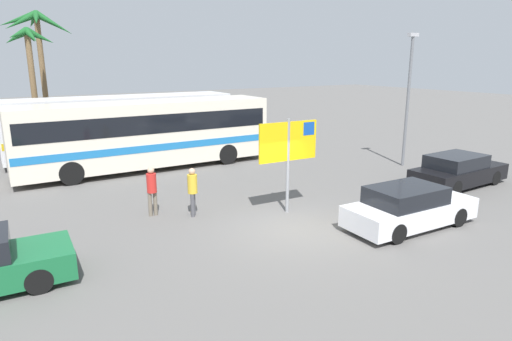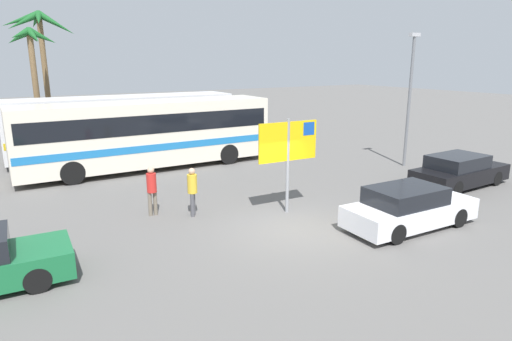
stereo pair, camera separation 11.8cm
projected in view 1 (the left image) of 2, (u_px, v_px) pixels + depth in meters
ground at (292, 230)px, 13.48m from camera, size 120.00×120.00×0.00m
bus_front_coach at (147, 131)px, 20.69m from camera, size 11.76×2.60×3.17m
bus_rear_coach at (123, 122)px, 23.64m from camera, size 11.76×2.60×3.17m
ferry_sign at (289, 145)px, 14.51m from camera, size 2.20×0.15×3.20m
car_black at (458, 171)px, 18.03m from camera, size 4.46×1.87×1.32m
car_white at (409, 207)px, 13.55m from camera, size 4.37×1.77×1.32m
pedestrian_by_bus at (152, 187)px, 14.48m from camera, size 0.32×0.32×1.67m
pedestrian_near_sign at (192, 188)px, 14.45m from camera, size 0.32×0.32×1.64m
lamp_post_left_side at (408, 95)px, 20.85m from camera, size 0.56×0.20×6.26m
palm_tree_seaside at (39, 34)px, 26.17m from camera, size 4.10×4.31×7.90m
palm_tree_inland at (30, 55)px, 24.12m from camera, size 2.64×2.81×6.79m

